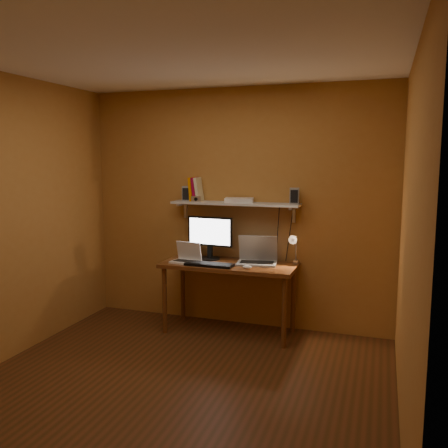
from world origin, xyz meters
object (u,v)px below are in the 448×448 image
(monitor, at_px, (210,235))
(netbook, at_px, (187,257))
(router, at_px, (239,200))
(keyboard, at_px, (209,265))
(desk_lamp, at_px, (294,245))
(speaker_right, at_px, (294,196))
(desk, at_px, (229,271))
(wall_shelf, at_px, (235,204))
(laptop, at_px, (257,256))
(mouse, at_px, (247,267))
(shelf_camera, at_px, (196,199))
(speaker_left, at_px, (187,194))

(monitor, relative_size, netbook, 1.65)
(netbook, bearing_deg, router, 38.12)
(keyboard, relative_size, desk_lamp, 1.33)
(speaker_right, bearing_deg, desk, -169.47)
(wall_shelf, bearing_deg, router, -13.41)
(laptop, bearing_deg, desk, -169.61)
(wall_shelf, xyz_separation_m, mouse, (0.25, -0.38, -0.59))
(speaker_right, bearing_deg, desk_lamp, -80.15)
(speaker_right, bearing_deg, netbook, -171.31)
(speaker_right, bearing_deg, laptop, -170.87)
(monitor, height_order, shelf_camera, shelf_camera)
(keyboard, distance_m, speaker_right, 1.12)
(wall_shelf, height_order, mouse, wall_shelf)
(laptop, bearing_deg, desk_lamp, -3.59)
(desk_lamp, distance_m, router, 0.75)
(desk, xyz_separation_m, desk_lamp, (0.66, 0.13, 0.29))
(netbook, bearing_deg, monitor, 60.13)
(netbook, distance_m, desk_lamp, 1.13)
(speaker_right, bearing_deg, mouse, -142.76)
(netbook, height_order, mouse, netbook)
(mouse, bearing_deg, speaker_left, 160.56)
(netbook, height_order, router, router)
(desk, bearing_deg, mouse, -36.38)
(router, bearing_deg, keyboard, -119.94)
(keyboard, xyz_separation_m, shelf_camera, (-0.26, 0.30, 0.64))
(keyboard, distance_m, shelf_camera, 0.76)
(wall_shelf, height_order, monitor, wall_shelf)
(monitor, bearing_deg, speaker_right, 9.17)
(router, bearing_deg, monitor, -170.12)
(netbook, xyz_separation_m, speaker_left, (-0.11, 0.28, 0.65))
(laptop, bearing_deg, keyboard, -156.25)
(keyboard, relative_size, shelf_camera, 4.65)
(wall_shelf, relative_size, monitor, 2.71)
(wall_shelf, xyz_separation_m, desk_lamp, (0.66, -0.07, -0.40))
(speaker_left, xyz_separation_m, router, (0.60, -0.00, -0.06))
(keyboard, bearing_deg, shelf_camera, 132.41)
(laptop, distance_m, speaker_left, 1.04)
(mouse, bearing_deg, desk, 148.87)
(speaker_left, height_order, shelf_camera, speaker_left)
(wall_shelf, xyz_separation_m, shelf_camera, (-0.42, -0.07, 0.05))
(desk, distance_m, wall_shelf, 0.72)
(shelf_camera, bearing_deg, desk, -15.97)
(speaker_right, bearing_deg, speaker_left, 174.17)
(wall_shelf, distance_m, keyboard, 0.72)
(router, bearing_deg, desk, -105.75)
(desk, relative_size, monitor, 2.71)
(wall_shelf, distance_m, mouse, 0.74)
(laptop, relative_size, router, 1.48)
(monitor, bearing_deg, laptop, 1.46)
(netbook, xyz_separation_m, shelf_camera, (0.02, 0.22, 0.60))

